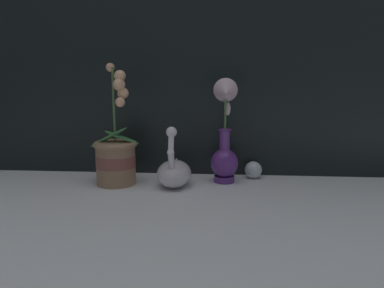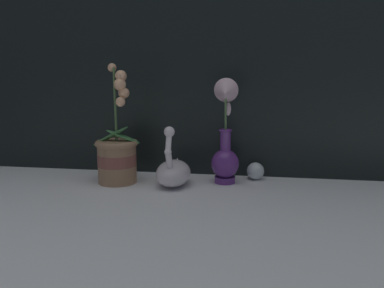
% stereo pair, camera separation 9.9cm
% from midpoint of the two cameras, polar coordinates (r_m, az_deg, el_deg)
% --- Properties ---
extents(ground_plane, '(2.80, 2.80, 0.00)m').
position_cam_midpoint_polar(ground_plane, '(1.16, 0.13, -7.75)').
color(ground_plane, white).
extents(window_backdrop, '(2.80, 0.03, 1.20)m').
position_cam_midpoint_polar(window_backdrop, '(1.40, 2.03, 20.06)').
color(window_backdrop, black).
rests_on(window_backdrop, ground_plane).
extents(orchid_potted_plant, '(0.18, 0.15, 0.40)m').
position_cam_midpoint_polar(orchid_potted_plant, '(1.29, -9.18, -1.58)').
color(orchid_potted_plant, '#9E7556').
rests_on(orchid_potted_plant, ground_plane).
extents(swan_figurine, '(0.11, 0.19, 0.21)m').
position_cam_midpoint_polar(swan_figurine, '(1.24, -0.55, -4.16)').
color(swan_figurine, white).
rests_on(swan_figurine, ground_plane).
extents(blue_vase, '(0.09, 0.12, 0.35)m').
position_cam_midpoint_polar(blue_vase, '(1.26, 7.33, -0.12)').
color(blue_vase, '#602D7F').
rests_on(blue_vase, ground_plane).
extents(glass_sphere, '(0.06, 0.06, 0.06)m').
position_cam_midpoint_polar(glass_sphere, '(1.35, 11.74, -4.07)').
color(glass_sphere, silver).
rests_on(glass_sphere, ground_plane).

